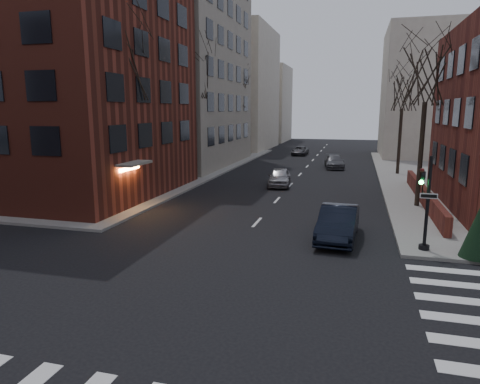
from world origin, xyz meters
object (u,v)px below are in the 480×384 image
object	(u,v)px
streetlamp_far	(247,124)
evergreen_shrub	(479,231)
car_lane_silver	(280,177)
tree_right_a	(427,75)
tree_left_b	(195,75)
streetlamp_near	(185,132)
car_lane_gray	(334,162)
tree_left_c	(238,92)
tree_right_b	(403,92)
car_lane_far	(300,151)
traffic_signal	(426,209)
tree_left_a	(123,68)
parked_sedan	(338,223)

from	to	relation	value
streetlamp_far	evergreen_shrub	size ratio (longest dim) A/B	2.85
car_lane_silver	tree_right_a	bearing A→B (deg)	-35.49
tree_left_b	streetlamp_near	world-z (taller)	tree_left_b
car_lane_gray	tree_left_c	bearing A→B (deg)	150.67
tree_right_b	car_lane_far	distance (m)	20.21
traffic_signal	tree_left_a	xyz separation A→B (m)	(-16.74, 5.01, 6.56)
tree_left_a	tree_left_c	size ratio (longest dim) A/B	1.06
tree_right_b	car_lane_gray	distance (m)	9.72
car_lane_far	streetlamp_near	bearing A→B (deg)	-102.04
tree_left_b	tree_right_a	distance (m)	19.35
traffic_signal	tree_right_a	bearing A→B (deg)	84.53
streetlamp_near	car_lane_silver	bearing A→B (deg)	10.88
car_lane_silver	car_lane_far	world-z (taller)	car_lane_silver
tree_left_a	tree_left_b	xyz separation A→B (m)	(0.00, 12.00, 0.44)
tree_right_b	streetlamp_near	size ratio (longest dim) A/B	1.46
traffic_signal	car_lane_gray	distance (m)	26.86
evergreen_shrub	car_lane_gray	bearing A→B (deg)	104.69
tree_left_b	car_lane_far	world-z (taller)	tree_left_b
streetlamp_far	car_lane_gray	world-z (taller)	streetlamp_far
tree_right_a	car_lane_gray	bearing A→B (deg)	108.93
tree_right_a	car_lane_gray	world-z (taller)	tree_right_a
tree_left_c	car_lane_gray	bearing A→B (deg)	-21.78
tree_left_c	evergreen_shrub	xyz separation A→B (m)	(18.69, -31.50, -6.78)
tree_right_a	car_lane_far	world-z (taller)	tree_right_a
tree_left_a	parked_sedan	bearing A→B (deg)	-16.91
car_lane_gray	car_lane_far	world-z (taller)	car_lane_gray
tree_left_b	streetlamp_far	size ratio (longest dim) A/B	1.72
streetlamp_far	tree_right_a	bearing A→B (deg)	-54.69
traffic_signal	car_lane_gray	bearing A→B (deg)	100.92
streetlamp_near	evergreen_shrub	bearing A→B (deg)	-36.73
tree_left_c	car_lane_gray	distance (m)	14.55
car_lane_silver	car_lane_gray	bearing A→B (deg)	66.93
tree_right_b	streetlamp_near	world-z (taller)	tree_right_b
tree_left_b	car_lane_gray	bearing A→B (deg)	38.72
traffic_signal	tree_right_a	distance (m)	10.92
tree_left_b	tree_right_b	size ratio (longest dim) A/B	1.18
traffic_signal	parked_sedan	size ratio (longest dim) A/B	0.84
traffic_signal	streetlamp_near	distance (m)	20.86
car_lane_silver	parked_sedan	bearing A→B (deg)	-75.02
traffic_signal	car_lane_silver	distance (m)	16.91
tree_left_c	streetlamp_near	bearing A→B (deg)	-88.09
streetlamp_far	car_lane_far	world-z (taller)	streetlamp_far
traffic_signal	streetlamp_near	bearing A→B (deg)	141.13
tree_right_b	tree_left_b	bearing A→B (deg)	-161.18
streetlamp_near	streetlamp_far	xyz separation A→B (m)	(0.00, 20.00, 0.00)
tree_left_b	tree_right_a	world-z (taller)	tree_left_b
tree_left_b	car_lane_silver	xyz separation A→B (m)	(8.00, -2.58, -8.20)
evergreen_shrub	tree_left_b	bearing A→B (deg)	136.89
evergreen_shrub	tree_left_c	bearing A→B (deg)	120.68
tree_left_a	tree_left_b	size ratio (longest dim) A/B	0.95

